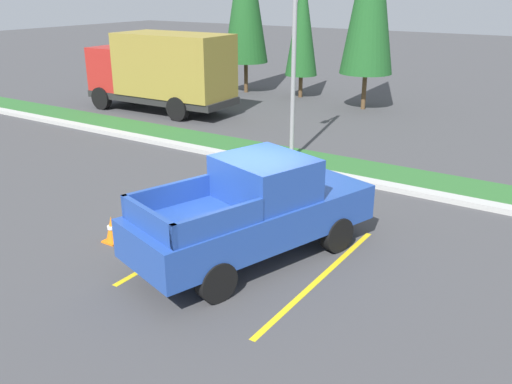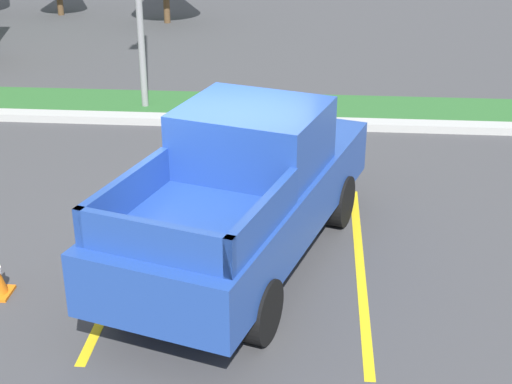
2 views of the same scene
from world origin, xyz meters
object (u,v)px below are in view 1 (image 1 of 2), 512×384
Objects in this scene: pickup_truck_main at (256,210)px; cargo_truck_distant at (162,70)px; cypress_tree_left_inner at (302,23)px; traffic_cone at (112,230)px; street_light at (292,23)px.

pickup_truck_main is 14.68m from cargo_truck_distant.
cypress_tree_left_inner reaches higher than cargo_truck_distant.
cypress_tree_left_inner is 17.91m from traffic_cone.
pickup_truck_main is 17.80m from cypress_tree_left_inner.
cypress_tree_left_inner reaches higher than traffic_cone.
pickup_truck_main is at bearing 20.39° from traffic_cone.
cargo_truck_distant is at bearing -118.57° from cypress_tree_left_inner.
street_light is 10.88m from cypress_tree_left_inner.
cypress_tree_left_inner is at bearing 117.02° from street_light.
pickup_truck_main is 0.91× the size of cypress_tree_left_inner.
pickup_truck_main is 7.48m from street_light.
cargo_truck_distant is 0.93× the size of street_light.
street_light reaches higher than traffic_cone.
street_light is (8.37, -3.38, 2.41)m from cargo_truck_distant.
traffic_cone is at bearing -74.59° from cypress_tree_left_inner.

